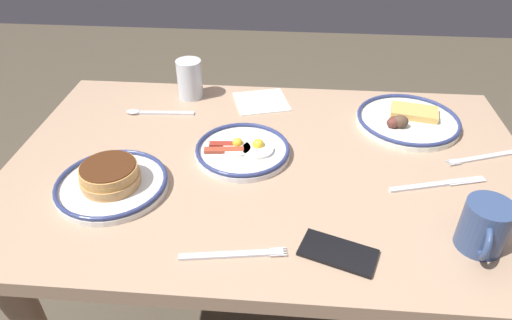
# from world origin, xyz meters

# --- Properties ---
(dining_table) EXTENTS (1.28, 0.81, 0.76)m
(dining_table) POSITION_xyz_m (0.00, 0.00, 0.63)
(dining_table) COLOR tan
(dining_table) RESTS_ON ground_plane
(plate_near_main) EXTENTS (0.24, 0.24, 0.04)m
(plate_near_main) POSITION_xyz_m (0.07, -0.03, 0.77)
(plate_near_main) COLOR white
(plate_near_main) RESTS_ON dining_table
(plate_center_pancakes) EXTENTS (0.28, 0.28, 0.05)m
(plate_center_pancakes) POSITION_xyz_m (-0.37, -0.21, 0.77)
(plate_center_pancakes) COLOR white
(plate_center_pancakes) RESTS_ON dining_table
(plate_far_companion) EXTENTS (0.25, 0.25, 0.06)m
(plate_far_companion) POSITION_xyz_m (0.35, 0.13, 0.78)
(plate_far_companion) COLOR white
(plate_far_companion) RESTS_ON dining_table
(coffee_mug) EXTENTS (0.09, 0.12, 0.10)m
(coffee_mug) POSITION_xyz_m (-0.42, 0.24, 0.81)
(coffee_mug) COLOR #334772
(coffee_mug) RESTS_ON dining_table
(drinking_glass) EXTENTS (0.07, 0.07, 0.12)m
(drinking_glass) POSITION_xyz_m (0.26, -0.32, 0.81)
(drinking_glass) COLOR silver
(drinking_glass) RESTS_ON dining_table
(cell_phone) EXTENTS (0.16, 0.12, 0.01)m
(cell_phone) POSITION_xyz_m (-0.15, 0.29, 0.76)
(cell_phone) COLOR black
(cell_phone) RESTS_ON dining_table
(paper_napkin) EXTENTS (0.18, 0.18, 0.00)m
(paper_napkin) POSITION_xyz_m (0.04, -0.30, 0.76)
(paper_napkin) COLOR white
(paper_napkin) RESTS_ON dining_table
(fork_near) EXTENTS (0.21, 0.05, 0.01)m
(fork_near) POSITION_xyz_m (0.05, 0.31, 0.76)
(fork_near) COLOR silver
(fork_near) RESTS_ON dining_table
(fork_far) EXTENTS (0.18, 0.08, 0.01)m
(fork_far) POSITION_xyz_m (-0.52, -0.06, 0.76)
(fork_far) COLOR silver
(fork_far) RESTS_ON dining_table
(butter_knife) EXTENTS (0.23, 0.08, 0.01)m
(butter_knife) POSITION_xyz_m (-0.39, 0.06, 0.76)
(butter_knife) COLOR silver
(butter_knife) RESTS_ON dining_table
(tea_spoon) EXTENTS (0.20, 0.03, 0.01)m
(tea_spoon) POSITION_xyz_m (0.35, -0.21, 0.76)
(tea_spoon) COLOR silver
(tea_spoon) RESTS_ON dining_table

